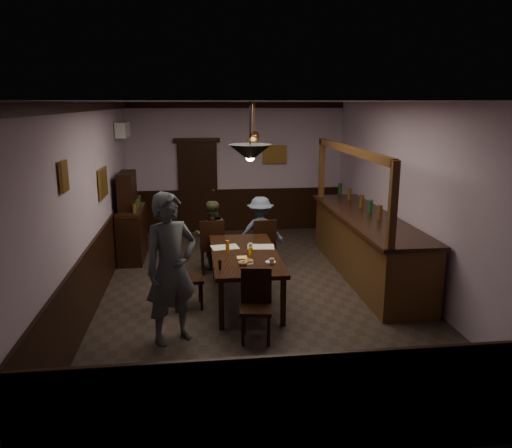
{
  "coord_description": "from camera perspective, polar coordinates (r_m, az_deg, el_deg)",
  "views": [
    {
      "loc": [
        -0.93,
        -7.58,
        2.99
      ],
      "look_at": [
        -0.03,
        -0.12,
        1.15
      ],
      "focal_mm": 35.0,
      "sensor_mm": 36.0,
      "label": 1
    }
  ],
  "objects": [
    {
      "name": "chair_side",
      "position": [
        7.47,
        -8.27,
        -5.7
      ],
      "size": [
        0.44,
        0.44,
        0.95
      ],
      "rotation": [
        0.0,
        0.0,
        1.64
      ],
      "color": "black",
      "rests_on": "ground"
    },
    {
      "name": "person_seated_left",
      "position": [
        9.12,
        -5.12,
        -1.26
      ],
      "size": [
        0.68,
        0.56,
        1.27
      ],
      "primitive_type": "imported",
      "rotation": [
        0.0,
        0.0,
        3.28
      ],
      "color": "#42482B",
      "rests_on": "ground"
    },
    {
      "name": "coffee_cup",
      "position": [
        7.09,
        1.81,
        -4.23
      ],
      "size": [
        0.08,
        0.08,
        0.07
      ],
      "primitive_type": "imported",
      "rotation": [
        0.0,
        0.0,
        0.0
      ],
      "color": "white",
      "rests_on": "saucer"
    },
    {
      "name": "pepper_mill",
      "position": [
        6.88,
        -4.14,
        -4.66
      ],
      "size": [
        0.04,
        0.04,
        0.14
      ],
      "primitive_type": "cylinder",
      "color": "black",
      "rests_on": "dining_table"
    },
    {
      "name": "newspaper_left",
      "position": [
        7.92,
        -3.58,
        -2.66
      ],
      "size": [
        0.46,
        0.36,
        0.01
      ],
      "primitive_type": "cube",
      "rotation": [
        0.0,
        0.0,
        0.14
      ],
      "color": "silver",
      "rests_on": "dining_table"
    },
    {
      "name": "napkin",
      "position": [
        7.41,
        -1.61,
        -3.82
      ],
      "size": [
        0.15,
        0.15,
        0.0
      ],
      "primitive_type": "cube",
      "rotation": [
        0.0,
        0.0,
        0.0
      ],
      "color": "#FFDC5D",
      "rests_on": "dining_table"
    },
    {
      "name": "water_glass",
      "position": [
        7.62,
        -0.65,
        -2.75
      ],
      "size": [
        0.06,
        0.06,
        0.15
      ],
      "primitive_type": "cylinder",
      "color": "silver",
      "rests_on": "dining_table"
    },
    {
      "name": "picture_left_small",
      "position": [
        6.23,
        -21.11,
        5.1
      ],
      "size": [
        0.04,
        0.28,
        0.36
      ],
      "color": "olive",
      "rests_on": "ground"
    },
    {
      "name": "chair_near",
      "position": [
        6.47,
        0.01,
        -8.84
      ],
      "size": [
        0.45,
        0.45,
        0.92
      ],
      "rotation": [
        0.0,
        0.0,
        -0.15
      ],
      "color": "black",
      "rests_on": "ground"
    },
    {
      "name": "pastry_ring_a",
      "position": [
        7.05,
        -1.49,
        -4.46
      ],
      "size": [
        0.13,
        0.13,
        0.04
      ],
      "primitive_type": "torus",
      "color": "#C68C47",
      "rests_on": "pastry_plate"
    },
    {
      "name": "ac_unit",
      "position": [
        10.59,
        -14.99,
        10.38
      ],
      "size": [
        0.2,
        0.85,
        0.3
      ],
      "color": "white",
      "rests_on": "ground"
    },
    {
      "name": "pastry_plate",
      "position": [
        7.14,
        -1.17,
        -4.44
      ],
      "size": [
        0.22,
        0.22,
        0.01
      ],
      "primitive_type": "cylinder",
      "color": "white",
      "rests_on": "dining_table"
    },
    {
      "name": "pendant_brass_mid",
      "position": [
        9.13,
        -0.39,
        9.41
      ],
      "size": [
        0.2,
        0.2,
        0.81
      ],
      "color": "#BF8C3F",
      "rests_on": "ground"
    },
    {
      "name": "pendant_brass_far",
      "position": [
        10.53,
        -0.16,
        9.99
      ],
      "size": [
        0.2,
        0.2,
        0.81
      ],
      "color": "#BF8C3F",
      "rests_on": "ground"
    },
    {
      "name": "pastry_ring_b",
      "position": [
        7.13,
        -0.83,
        -4.24
      ],
      "size": [
        0.13,
        0.13,
        0.04
      ],
      "primitive_type": "torus",
      "color": "#C68C47",
      "rests_on": "pastry_plate"
    },
    {
      "name": "picture_left_large",
      "position": [
        8.61,
        -17.08,
        4.54
      ],
      "size": [
        0.04,
        0.62,
        0.48
      ],
      "color": "olive",
      "rests_on": "ground"
    },
    {
      "name": "room",
      "position": [
        7.78,
        0.12,
        2.71
      ],
      "size": [
        5.01,
        8.01,
        3.01
      ],
      "color": "#2D2621",
      "rests_on": "ground"
    },
    {
      "name": "saucer",
      "position": [
        7.19,
        1.67,
        -4.34
      ],
      "size": [
        0.15,
        0.15,
        0.01
      ],
      "primitive_type": "cylinder",
      "color": "white",
      "rests_on": "dining_table"
    },
    {
      "name": "person_seated_right",
      "position": [
        9.18,
        0.5,
        -0.93
      ],
      "size": [
        0.88,
        0.54,
        1.32
      ],
      "primitive_type": "imported",
      "rotation": [
        0.0,
        0.0,
        3.08
      ],
      "color": "slate",
      "rests_on": "ground"
    },
    {
      "name": "soda_can",
      "position": [
        7.5,
        -0.62,
        -3.13
      ],
      "size": [
        0.07,
        0.07,
        0.12
      ],
      "primitive_type": "cylinder",
      "color": "yellow",
      "rests_on": "dining_table"
    },
    {
      "name": "beer_glass",
      "position": [
        7.59,
        -3.28,
        -2.63
      ],
      "size": [
        0.06,
        0.06,
        0.2
      ],
      "primitive_type": "cylinder",
      "color": "#BF721E",
      "rests_on": "dining_table"
    },
    {
      "name": "bar_counter",
      "position": [
        8.95,
        12.47,
        -2.21
      ],
      "size": [
        0.94,
        4.06,
        2.28
      ],
      "color": "#472812",
      "rests_on": "ground"
    },
    {
      "name": "sideboard",
      "position": [
        9.97,
        -14.07,
        -0.05
      ],
      "size": [
        0.46,
        1.29,
        1.7
      ],
      "color": "black",
      "rests_on": "ground"
    },
    {
      "name": "newspaper_right",
      "position": [
        7.93,
        0.56,
        -2.62
      ],
      "size": [
        0.45,
        0.34,
        0.01
      ],
      "primitive_type": "cube",
      "rotation": [
        0.0,
        0.0,
        -0.1
      ],
      "color": "silver",
      "rests_on": "dining_table"
    },
    {
      "name": "chair_far_left",
      "position": [
        8.87,
        -5.03,
        -2.3
      ],
      "size": [
        0.44,
        0.44,
        0.99
      ],
      "rotation": [
        0.0,
        0.0,
        3.17
      ],
      "color": "black",
      "rests_on": "ground"
    },
    {
      "name": "pendant_iron",
      "position": [
        6.53,
        -0.67,
        8.12
      ],
      "size": [
        0.56,
        0.56,
        0.76
      ],
      "color": "black",
      "rests_on": "ground"
    },
    {
      "name": "chair_far_right",
      "position": [
        8.95,
        0.82,
        -2.17
      ],
      "size": [
        0.49,
        0.49,
        0.97
      ],
      "rotation": [
        0.0,
        0.0,
        3.32
      ],
      "color": "black",
      "rests_on": "ground"
    },
    {
      "name": "person_standing",
      "position": [
        6.34,
        -9.67,
        -5.04
      ],
      "size": [
        0.84,
        0.75,
        1.93
      ],
      "primitive_type": "imported",
      "rotation": [
        0.0,
        0.0,
        0.53
      ],
      "color": "#4F545B",
      "rests_on": "ground"
    },
    {
      "name": "door_back",
      "position": [
        11.69,
        -6.65,
        4.11
      ],
      "size": [
        0.9,
        0.06,
        2.1
      ],
      "primitive_type": "cube",
      "color": "black",
      "rests_on": "ground"
    },
    {
      "name": "dining_table",
      "position": [
        7.65,
        -1.31,
        -3.78
      ],
      "size": [
        1.01,
        2.2,
        0.75
      ],
      "rotation": [
        0.0,
        0.0,
        0.0
      ],
      "color": "black",
      "rests_on": "ground"
    },
    {
      "name": "picture_back",
      "position": [
        11.74,
        2.14,
        7.93
      ],
      "size": [
        0.55,
        0.04,
        0.42
      ],
      "color": "olive",
      "rests_on": "ground"
    }
  ]
}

